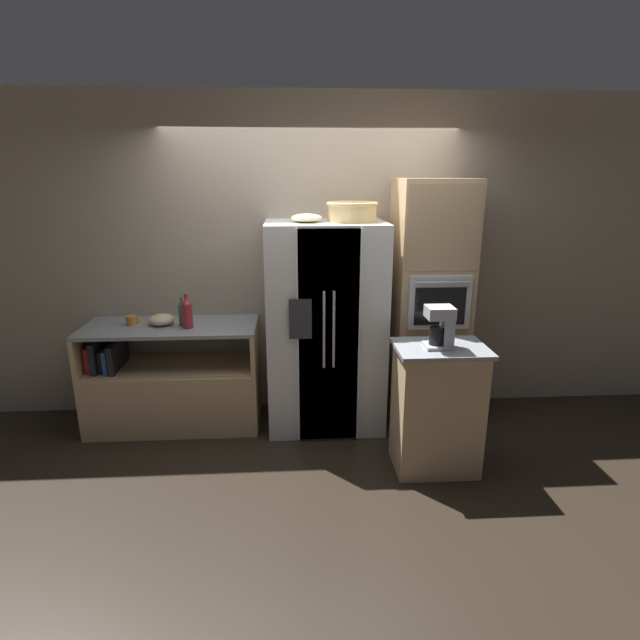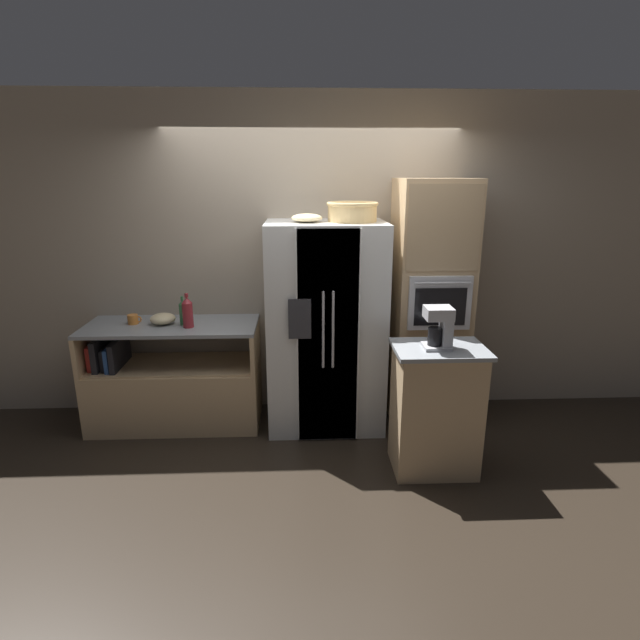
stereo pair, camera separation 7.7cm
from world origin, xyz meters
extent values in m
plane|color=black|center=(0.00, 0.00, 0.00)|extent=(20.00, 20.00, 0.00)
cube|color=tan|center=(0.00, 0.42, 1.40)|extent=(12.00, 0.06, 2.80)
cube|color=tan|center=(-1.21, 0.08, 0.27)|extent=(1.45, 0.62, 0.54)
cube|color=tan|center=(-1.21, 0.08, 0.54)|extent=(1.39, 0.57, 0.02)
cube|color=tan|center=(-1.91, 0.08, 0.71)|extent=(0.04, 0.62, 0.34)
cube|color=tan|center=(-0.50, 0.08, 0.71)|extent=(0.04, 0.62, 0.34)
cube|color=gray|center=(-1.21, 0.08, 0.89)|extent=(1.45, 0.62, 0.03)
cube|color=#B72D28|center=(-1.85, 0.05, 0.66)|extent=(0.05, 0.32, 0.21)
cube|color=black|center=(-1.80, 0.05, 0.68)|extent=(0.05, 0.40, 0.27)
cube|color=black|center=(-1.74, 0.05, 0.64)|extent=(0.04, 0.32, 0.18)
cube|color=#284C8E|center=(-1.70, 0.05, 0.65)|extent=(0.03, 0.41, 0.20)
cube|color=black|center=(-1.65, 0.05, 0.67)|extent=(0.04, 0.43, 0.24)
cube|color=silver|center=(0.10, 0.05, 0.88)|extent=(0.97, 0.69, 1.76)
cube|color=silver|center=(0.10, -0.31, 0.88)|extent=(0.48, 0.02, 1.73)
cube|color=silver|center=(0.11, -0.31, 0.88)|extent=(0.48, 0.02, 1.73)
cylinder|color=#B2B2B7|center=(0.06, -0.33, 0.97)|extent=(0.02, 0.02, 0.62)
cylinder|color=#B2B2B7|center=(0.14, -0.33, 0.97)|extent=(0.02, 0.02, 0.62)
cube|color=#2D2D33|center=(-0.12, -0.32, 1.06)|extent=(0.18, 0.01, 0.32)
cube|color=tan|center=(0.99, 0.09, 1.05)|extent=(0.61, 0.60, 2.10)
cube|color=silver|center=(0.99, -0.23, 1.15)|extent=(0.50, 0.04, 0.43)
cube|color=black|center=(0.99, -0.25, 1.12)|extent=(0.41, 0.01, 0.30)
cylinder|color=#B2B2B7|center=(0.99, -0.26, 1.32)|extent=(0.44, 0.02, 0.02)
cube|color=tan|center=(0.99, -0.21, 1.73)|extent=(0.57, 0.01, 0.66)
cube|color=tan|center=(0.87, -0.73, 0.46)|extent=(0.59, 0.43, 0.93)
cube|color=gray|center=(0.87, -0.73, 0.94)|extent=(0.65, 0.46, 0.03)
cylinder|color=tan|center=(0.31, 0.05, 1.83)|extent=(0.39, 0.39, 0.14)
torus|color=tan|center=(0.31, 0.05, 1.90)|extent=(0.41, 0.41, 0.03)
ellipsoid|color=beige|center=(-0.05, 0.01, 1.79)|extent=(0.25, 0.25, 0.07)
cylinder|color=maroon|center=(-1.04, 0.00, 1.01)|extent=(0.09, 0.09, 0.21)
cone|color=maroon|center=(-1.04, 0.00, 1.14)|extent=(0.09, 0.09, 0.05)
cylinder|color=maroon|center=(-1.04, 0.00, 1.18)|extent=(0.03, 0.03, 0.03)
cylinder|color=#33723F|center=(-1.10, 0.08, 0.99)|extent=(0.06, 0.06, 0.18)
cone|color=#33723F|center=(-1.10, 0.08, 1.10)|extent=(0.06, 0.06, 0.03)
cylinder|color=#33723F|center=(-1.10, 0.08, 1.13)|extent=(0.02, 0.02, 0.03)
cylinder|color=orange|center=(-1.53, 0.11, 0.95)|extent=(0.09, 0.09, 0.08)
torus|color=orange|center=(-1.48, 0.11, 0.95)|extent=(0.06, 0.01, 0.06)
ellipsoid|color=beige|center=(-1.28, 0.10, 0.95)|extent=(0.21, 0.21, 0.09)
cube|color=#B2B2B7|center=(0.83, -0.75, 0.97)|extent=(0.19, 0.17, 0.02)
cylinder|color=black|center=(0.82, -0.75, 1.04)|extent=(0.10, 0.10, 0.12)
cube|color=#B2B2B7|center=(0.89, -0.75, 1.11)|extent=(0.06, 0.14, 0.30)
cube|color=#B2B2B7|center=(0.83, -0.75, 1.21)|extent=(0.19, 0.17, 0.08)
camera|label=1|loc=(-0.19, -4.00, 2.12)|focal=28.00mm
camera|label=2|loc=(-0.12, -4.00, 2.12)|focal=28.00mm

